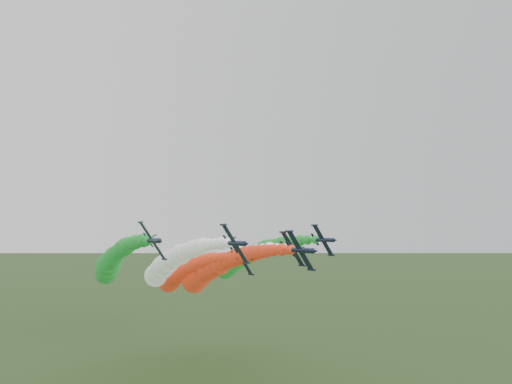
{
  "coord_description": "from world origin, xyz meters",
  "views": [
    {
      "loc": [
        -43.51,
        -85.77,
        41.23
      ],
      "look_at": [
        7.91,
        7.7,
        49.89
      ],
      "focal_mm": 35.0,
      "sensor_mm": 36.0,
      "label": 1
    }
  ],
  "objects_px": {
    "jet_trail": "(180,274)",
    "jet_lead": "(209,271)",
    "jet_inner_left": "(168,265)",
    "jet_outer_right": "(241,260)",
    "jet_inner_right": "(212,268)",
    "jet_outer_left": "(111,263)"
  },
  "relations": [
    {
      "from": "jet_inner_left",
      "to": "jet_inner_right",
      "type": "height_order",
      "value": "jet_inner_left"
    },
    {
      "from": "jet_lead",
      "to": "jet_trail",
      "type": "height_order",
      "value": "jet_lead"
    },
    {
      "from": "jet_inner_left",
      "to": "jet_outer_right",
      "type": "relative_size",
      "value": 1.0
    },
    {
      "from": "jet_trail",
      "to": "jet_lead",
      "type": "bearing_deg",
      "value": -89.02
    },
    {
      "from": "jet_lead",
      "to": "jet_inner_left",
      "type": "height_order",
      "value": "jet_inner_left"
    },
    {
      "from": "jet_lead",
      "to": "jet_outer_right",
      "type": "distance_m",
      "value": 26.94
    },
    {
      "from": "jet_inner_left",
      "to": "jet_outer_right",
      "type": "xyz_separation_m",
      "value": [
        29.82,
        12.86,
        0.03
      ]
    },
    {
      "from": "jet_lead",
      "to": "jet_outer_left",
      "type": "xyz_separation_m",
      "value": [
        -23.42,
        15.47,
        2.19
      ]
    },
    {
      "from": "jet_outer_left",
      "to": "jet_inner_left",
      "type": "bearing_deg",
      "value": -37.02
    },
    {
      "from": "jet_outer_right",
      "to": "jet_trail",
      "type": "bearing_deg",
      "value": 168.68
    },
    {
      "from": "jet_outer_right",
      "to": "jet_trail",
      "type": "xyz_separation_m",
      "value": [
        -20.04,
        4.01,
        -4.07
      ]
    },
    {
      "from": "jet_inner_right",
      "to": "jet_outer_left",
      "type": "bearing_deg",
      "value": 174.27
    },
    {
      "from": "jet_inner_right",
      "to": "jet_trail",
      "type": "xyz_separation_m",
      "value": [
        -6.96,
        9.89,
        -2.22
      ]
    },
    {
      "from": "jet_inner_left",
      "to": "jet_outer_right",
      "type": "bearing_deg",
      "value": 23.33
    },
    {
      "from": "jet_lead",
      "to": "jet_trail",
      "type": "bearing_deg",
      "value": 90.98
    },
    {
      "from": "jet_lead",
      "to": "jet_inner_right",
      "type": "bearing_deg",
      "value": 62.17
    },
    {
      "from": "jet_inner_right",
      "to": "jet_trail",
      "type": "bearing_deg",
      "value": 125.12
    },
    {
      "from": "jet_lead",
      "to": "jet_trail",
      "type": "xyz_separation_m",
      "value": [
        -0.38,
        22.34,
        -2.26
      ]
    },
    {
      "from": "jet_lead",
      "to": "jet_inner_left",
      "type": "bearing_deg",
      "value": 151.7
    },
    {
      "from": "jet_lead",
      "to": "jet_outer_right",
      "type": "bearing_deg",
      "value": 43.0
    },
    {
      "from": "jet_outer_right",
      "to": "jet_trail",
      "type": "relative_size",
      "value": 1.0
    },
    {
      "from": "jet_inner_right",
      "to": "jet_outer_right",
      "type": "xyz_separation_m",
      "value": [
        13.09,
        5.88,
        1.85
      ]
    }
  ]
}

